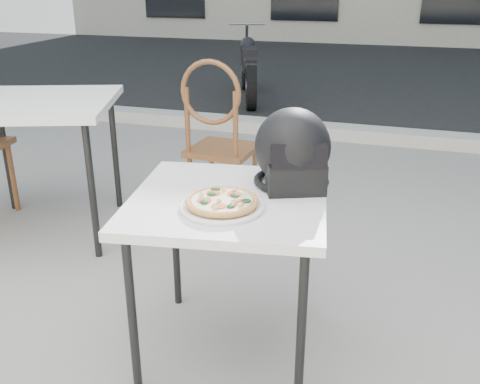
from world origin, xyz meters
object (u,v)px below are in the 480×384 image
(cafe_table_side, at_px, (36,112))
(pizza, at_px, (222,201))
(plate, at_px, (222,206))
(helmet, at_px, (293,152))
(cafe_table_main, at_px, (228,211))
(motorcycle, at_px, (248,67))
(cafe_chair_main, at_px, (218,133))

(cafe_table_side, bearing_deg, pizza, -30.94)
(plate, distance_m, helmet, 0.37)
(cafe_table_main, relative_size, motorcycle, 0.48)
(cafe_table_side, xyz_separation_m, motorcycle, (0.02, 4.04, -0.34))
(plate, height_order, cafe_chair_main, cafe_chair_main)
(cafe_table_main, xyz_separation_m, motorcycle, (-1.38, 4.77, -0.23))
(cafe_table_main, height_order, pizza, pizza)
(plate, relative_size, helmet, 0.89)
(helmet, height_order, cafe_table_side, helmet)
(plate, relative_size, pizza, 1.06)
(cafe_table_main, height_order, helmet, helmet)
(cafe_table_main, distance_m, pizza, 0.15)
(plate, distance_m, pizza, 0.02)
(helmet, bearing_deg, cafe_table_side, 138.22)
(motorcycle, bearing_deg, cafe_table_main, -93.72)
(plate, bearing_deg, cafe_table_side, 149.05)
(cafe_table_main, bearing_deg, pizza, -81.76)
(cafe_table_main, height_order, motorcycle, motorcycle)
(pizza, bearing_deg, plate, -127.25)
(plate, height_order, cafe_table_side, cafe_table_side)
(pizza, height_order, helmet, helmet)
(cafe_table_side, bearing_deg, plate, -30.95)
(helmet, height_order, cafe_chair_main, cafe_chair_main)
(pizza, bearing_deg, cafe_chair_main, 110.74)
(helmet, relative_size, cafe_chair_main, 0.39)
(cafe_chair_main, xyz_separation_m, motorcycle, (-0.89, 3.56, -0.17))
(helmet, height_order, motorcycle, helmet)
(cafe_chair_main, distance_m, cafe_table_side, 1.04)
(plate, distance_m, motorcycle, 5.09)
(motorcycle, bearing_deg, cafe_chair_main, -95.75)
(pizza, distance_m, cafe_chair_main, 1.42)
(cafe_table_main, xyz_separation_m, plate, (0.02, -0.11, 0.07))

